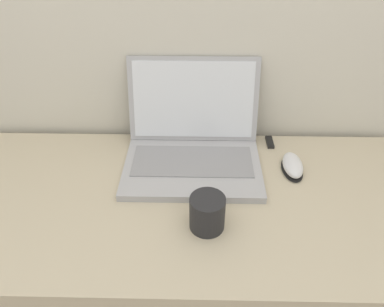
{
  "coord_description": "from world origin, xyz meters",
  "views": [
    {
      "loc": [
        0.04,
        -0.41,
        1.37
      ],
      "look_at": [
        0.02,
        0.36,
        0.8
      ],
      "focal_mm": 35.0,
      "sensor_mm": 36.0,
      "label": 1
    }
  ],
  "objects": [
    {
      "name": "desk",
      "position": [
        0.0,
        0.29,
        0.35
      ],
      "size": [
        1.29,
        0.58,
        0.71
      ],
      "color": "beige",
      "rests_on": "ground_plane"
    },
    {
      "name": "laptop",
      "position": [
        0.02,
        0.45,
        0.76
      ],
      "size": [
        0.38,
        0.33,
        0.26
      ],
      "color": "#ADADB2",
      "rests_on": "desk"
    },
    {
      "name": "drink_cup",
      "position": [
        0.06,
        0.19,
        0.75
      ],
      "size": [
        0.08,
        0.08,
        0.09
      ],
      "color": "#232326",
      "rests_on": "desk"
    },
    {
      "name": "computer_mouse",
      "position": [
        0.3,
        0.41,
        0.72
      ],
      "size": [
        0.06,
        0.11,
        0.04
      ],
      "color": "black",
      "rests_on": "desk"
    },
    {
      "name": "usb_stick",
      "position": [
        0.26,
        0.54,
        0.71
      ],
      "size": [
        0.02,
        0.06,
        0.01
      ],
      "color": "black",
      "rests_on": "desk"
    }
  ]
}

